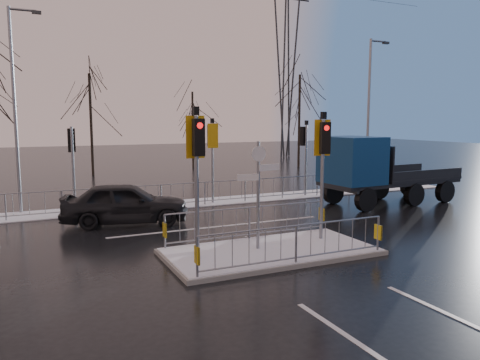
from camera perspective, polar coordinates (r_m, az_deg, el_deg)
name	(u,v)px	position (r m, az deg, el deg)	size (l,w,h in m)	color
ground	(270,254)	(13.57, 3.71, -8.98)	(120.00, 120.00, 0.00)	black
snow_verge	(179,204)	(21.32, -7.39, -2.93)	(30.00, 2.00, 0.04)	white
lane_markings	(276,257)	(13.29, 4.41, -9.33)	(8.00, 11.38, 0.01)	silver
traffic_island	(270,241)	(13.47, 3.66, -7.38)	(6.00, 3.04, 4.15)	slate
far_kerb_fixtures	(189,183)	(20.77, -6.24, -0.39)	(18.00, 0.65, 3.83)	gray
car_far_lane	(126,203)	(17.66, -13.77, -2.76)	(1.83, 4.54, 1.55)	black
flatbed_truck	(368,169)	(21.49, 15.33, 1.31)	(6.76, 2.76, 3.08)	black
tree_far_a	(90,104)	(33.71, -17.78, 8.77)	(3.75, 3.75, 7.08)	black
tree_far_b	(193,115)	(37.48, -5.80, 7.92)	(3.25, 3.25, 6.14)	black
tree_far_c	(299,103)	(38.24, 7.26, 9.34)	(4.00, 4.00, 7.55)	black
street_lamp_right	(370,109)	(26.07, 15.52, 8.39)	(1.25, 0.18, 8.00)	gray
street_lamp_left	(16,102)	(20.94, -25.62, 8.52)	(1.25, 0.18, 8.20)	gray
pylon_wires	(277,45)	(47.98, 4.49, 16.04)	(70.00, 2.38, 19.97)	#2D3033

